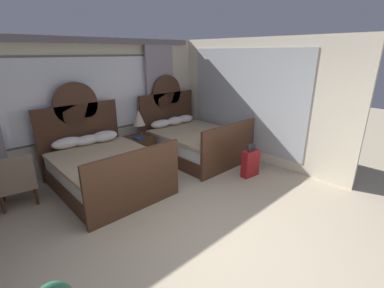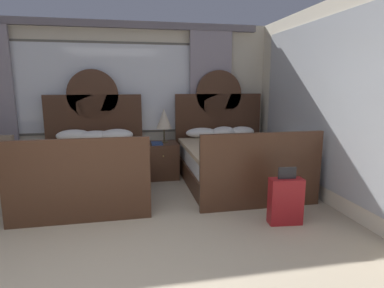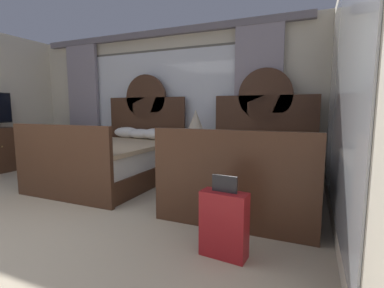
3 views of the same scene
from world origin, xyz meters
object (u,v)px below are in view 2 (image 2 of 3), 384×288
at_px(bed_near_window, 90,167).
at_px(suitcase_on_floor, 286,201).
at_px(book_on_nightstand, 157,143).
at_px(bed_near_mirror, 234,160).
at_px(nightstand_between_beds, 162,160).
at_px(table_lamp_on_nightstand, 164,119).
at_px(armchair_by_window_left, 2,161).

relative_size(bed_near_window, suitcase_on_floor, 3.11).
bearing_deg(book_on_nightstand, bed_near_mirror, -20.92).
height_order(bed_near_mirror, nightstand_between_beds, bed_near_mirror).
distance_m(bed_near_window, book_on_nightstand, 1.17).
height_order(bed_near_mirror, book_on_nightstand, bed_near_mirror).
bearing_deg(table_lamp_on_nightstand, bed_near_mirror, -29.94).
distance_m(nightstand_between_beds, suitcase_on_floor, 2.48).
bearing_deg(nightstand_between_beds, suitcase_on_floor, -60.51).
distance_m(bed_near_window, bed_near_mirror, 2.26).
xyz_separation_m(nightstand_between_beds, table_lamp_on_nightstand, (0.06, 0.04, 0.71)).
height_order(bed_near_window, nightstand_between_beds, bed_near_window).
relative_size(table_lamp_on_nightstand, book_on_nightstand, 2.26).
height_order(bed_near_mirror, armchair_by_window_left, bed_near_mirror).
bearing_deg(book_on_nightstand, armchair_by_window_left, -178.04).
height_order(table_lamp_on_nightstand, book_on_nightstand, table_lamp_on_nightstand).
distance_m(bed_near_mirror, table_lamp_on_nightstand, 1.39).
bearing_deg(nightstand_between_beds, bed_near_mirror, -26.93).
bearing_deg(bed_near_window, book_on_nightstand, 23.83).
bearing_deg(table_lamp_on_nightstand, nightstand_between_beds, -142.54).
height_order(bed_near_window, suitcase_on_floor, bed_near_window).
relative_size(book_on_nightstand, armchair_by_window_left, 0.30).
bearing_deg(bed_near_window, nightstand_between_beds, 26.82).
bearing_deg(suitcase_on_floor, bed_near_mirror, 93.17).
distance_m(bed_near_window, nightstand_between_beds, 1.27).
relative_size(armchair_by_window_left, suitcase_on_floor, 1.29).
height_order(bed_near_mirror, table_lamp_on_nightstand, bed_near_mirror).
distance_m(bed_near_window, suitcase_on_floor, 2.84).
relative_size(bed_near_mirror, armchair_by_window_left, 2.41).
distance_m(table_lamp_on_nightstand, book_on_nightstand, 0.44).
relative_size(nightstand_between_beds, table_lamp_on_nightstand, 1.04).
relative_size(table_lamp_on_nightstand, armchair_by_window_left, 0.67).
xyz_separation_m(bed_near_window, suitcase_on_floor, (2.35, -1.59, -0.11)).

